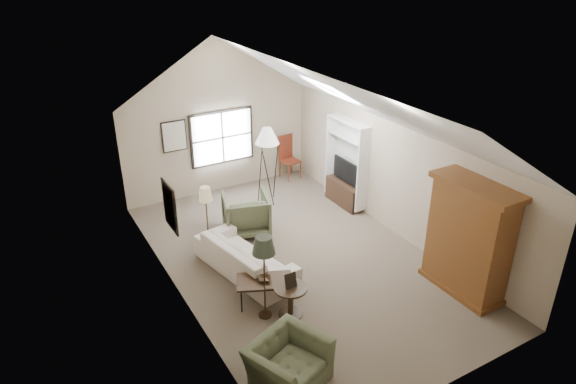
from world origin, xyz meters
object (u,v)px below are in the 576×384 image
sofa (245,257)px  side_table (291,301)px  armchair_far (246,214)px  armoire (469,239)px  coffee_table (265,292)px  side_chair (290,157)px  armchair_near (288,363)px

sofa → side_table: 1.60m
armchair_far → side_table: armchair_far is taller
armoire → armchair_far: 4.80m
coffee_table → side_table: size_ratio=1.69×
armoire → side_chair: bearing=91.9°
armchair_far → side_table: size_ratio=1.72×
sofa → side_table: size_ratio=3.99×
sofa → armoire: bearing=-139.2°
armchair_near → side_table: armchair_near is taller
armchair_far → sofa: bearing=80.3°
armchair_near → side_chair: bearing=38.5°
armchair_far → coffee_table: 2.67m
armchair_near → armchair_far: 4.56m
armoire → side_table: size_ratio=3.73×
sofa → side_table: sofa is taller
armoire → coffee_table: armoire is taller
sofa → armchair_near: 3.00m
coffee_table → side_table: side_table is taller
armoire → sofa: 4.24m
armchair_near → side_chair: 7.49m
armchair_far → coffee_table: (-0.85, -2.52, -0.21)m
sofa → side_chair: side_chair is taller
sofa → armchair_far: bearing=-37.7°
coffee_table → side_chair: size_ratio=0.83×
armchair_near → coffee_table: armchair_near is taller
armoire → armchair_near: (-4.00, -0.35, -0.74)m
armoire → coffee_table: (-3.44, 1.46, -0.84)m
side_chair → sofa: bearing=-138.9°
armchair_far → armoire: bearing=139.6°
armchair_near → coffee_table: 1.91m
sofa → coffee_table: sofa is taller
coffee_table → side_chair: (3.23, 4.64, 0.35)m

